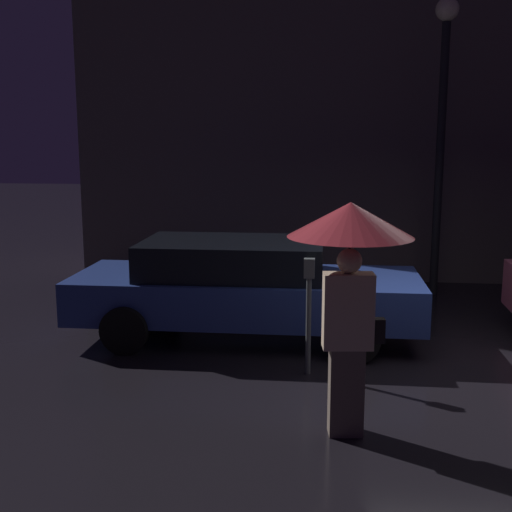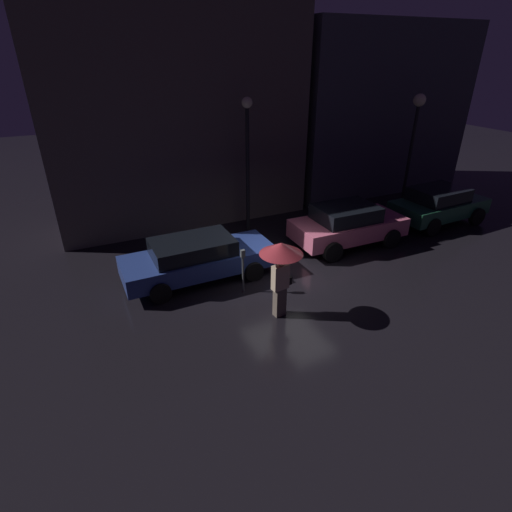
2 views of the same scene
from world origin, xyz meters
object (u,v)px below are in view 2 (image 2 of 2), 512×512
at_px(parked_car_green, 439,204).
at_px(parking_meter, 243,266).
at_px(parked_car_pink, 347,224).
at_px(street_lamp_far, 416,123).
at_px(pedestrian_with_umbrella, 281,258).
at_px(parked_car_blue, 198,258).
at_px(street_lamp_near, 247,147).

xyz_separation_m(parked_car_green, parking_meter, (-9.30, -1.48, 0.05)).
distance_m(parked_car_pink, street_lamp_far, 6.32).
bearing_deg(pedestrian_with_umbrella, street_lamp_far, 23.01).
bearing_deg(street_lamp_far, parked_car_green, -100.51).
height_order(parked_car_blue, parked_car_green, parked_car_green).
distance_m(parked_car_pink, parking_meter, 4.84).
bearing_deg(parked_car_blue, parking_meter, -55.13).
distance_m(parked_car_blue, parking_meter, 1.61).
distance_m(parked_car_blue, pedestrian_with_umbrella, 3.25).
bearing_deg(parking_meter, pedestrian_with_umbrella, -75.16).
height_order(parked_car_blue, parking_meter, parking_meter).
bearing_deg(parked_car_blue, street_lamp_near, 43.16).
relative_size(parked_car_blue, street_lamp_far, 0.98).
height_order(parking_meter, street_lamp_far, street_lamp_far).
bearing_deg(parking_meter, parked_car_blue, 125.26).
bearing_deg(street_lamp_near, street_lamp_far, -2.17).
height_order(parked_car_pink, street_lamp_far, street_lamp_far).
relative_size(parking_meter, street_lamp_far, 0.28).
bearing_deg(parked_car_pink, street_lamp_near, 134.19).
xyz_separation_m(parked_car_pink, pedestrian_with_umbrella, (-4.26, -2.82, 0.91)).
bearing_deg(pedestrian_with_umbrella, street_lamp_near, 67.03).
xyz_separation_m(pedestrian_with_umbrella, street_lamp_near, (1.64, 5.62, 1.51)).
relative_size(parked_car_blue, street_lamp_near, 0.94).
bearing_deg(parking_meter, street_lamp_far, 21.51).
distance_m(parked_car_blue, street_lamp_near, 4.79).
height_order(pedestrian_with_umbrella, street_lamp_far, street_lamp_far).
bearing_deg(pedestrian_with_umbrella, parked_car_green, 11.73).
relative_size(parked_car_green, parking_meter, 2.99).
bearing_deg(street_lamp_near, pedestrian_with_umbrella, -106.29).
bearing_deg(parked_car_pink, parking_meter, -162.97).
xyz_separation_m(parked_car_pink, parking_meter, (-4.66, -1.33, 0.04)).
height_order(parked_car_pink, street_lamp_near, street_lamp_near).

